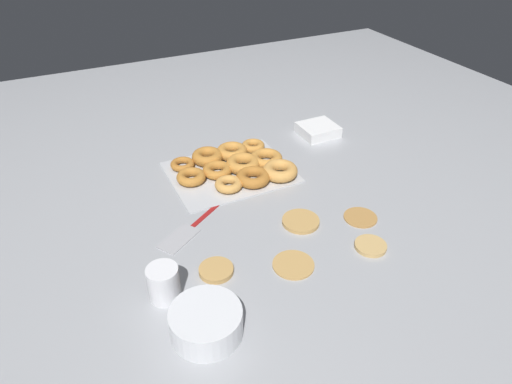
% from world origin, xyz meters
% --- Properties ---
extents(ground_plane, '(3.00, 3.00, 0.00)m').
position_xyz_m(ground_plane, '(0.00, 0.00, 0.00)').
color(ground_plane, '#9EA0A5').
extents(pancake_0, '(0.09, 0.09, 0.01)m').
position_xyz_m(pancake_0, '(0.22, 0.15, 0.01)').
color(pancake_0, tan).
rests_on(pancake_0, ground_plane).
extents(pancake_1, '(0.09, 0.09, 0.01)m').
position_xyz_m(pancake_1, '(-0.18, 0.25, 0.01)').
color(pancake_1, tan).
rests_on(pancake_1, ground_plane).
extents(pancake_2, '(0.11, 0.11, 0.01)m').
position_xyz_m(pancake_2, '(0.03, 0.22, 0.00)').
color(pancake_2, tan).
rests_on(pancake_2, ground_plane).
extents(pancake_3, '(0.11, 0.11, 0.01)m').
position_xyz_m(pancake_3, '(-0.07, 0.07, 0.01)').
color(pancake_3, tan).
rests_on(pancake_3, ground_plane).
extents(pancake_4, '(0.10, 0.10, 0.01)m').
position_xyz_m(pancake_4, '(-0.24, 0.13, 0.00)').
color(pancake_4, '#B27F42').
rests_on(pancake_4, ground_plane).
extents(donut_tray, '(0.40, 0.32, 0.04)m').
position_xyz_m(donut_tray, '(-0.02, -0.26, 0.02)').
color(donut_tray, silver).
rests_on(donut_tray, ground_plane).
extents(batter_bowl, '(0.16, 0.16, 0.07)m').
position_xyz_m(batter_bowl, '(0.31, 0.32, 0.03)').
color(batter_bowl, white).
rests_on(batter_bowl, ground_plane).
extents(container_stack, '(0.14, 0.13, 0.04)m').
position_xyz_m(container_stack, '(-0.40, -0.37, 0.02)').
color(container_stack, white).
rests_on(container_stack, ground_plane).
extents(paper_cup, '(0.07, 0.07, 0.09)m').
position_xyz_m(paper_cup, '(0.36, 0.18, 0.04)').
color(paper_cup, white).
rests_on(paper_cup, ground_plane).
extents(spatula, '(0.24, 0.18, 0.01)m').
position_xyz_m(spatula, '(0.24, -0.02, 0.00)').
color(spatula, maroon).
rests_on(spatula, ground_plane).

